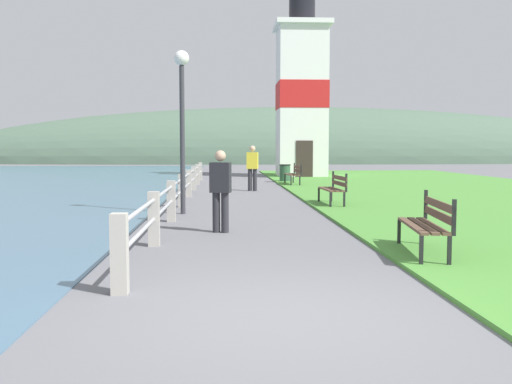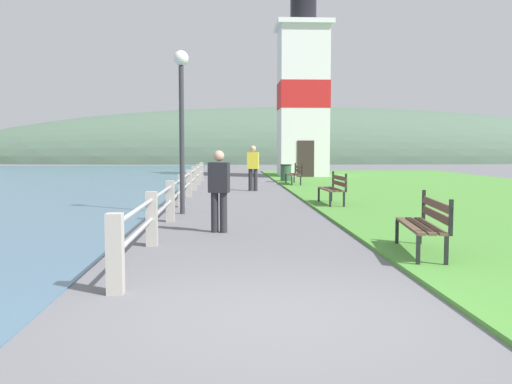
{
  "view_description": "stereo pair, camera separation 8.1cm",
  "coord_description": "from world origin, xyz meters",
  "views": [
    {
      "loc": [
        -0.57,
        -5.31,
        1.63
      ],
      "look_at": [
        0.38,
        11.64,
        0.3
      ],
      "focal_mm": 40.0,
      "sensor_mm": 36.0,
      "label": 1
    },
    {
      "loc": [
        -0.49,
        -5.31,
        1.63
      ],
      "look_at": [
        0.38,
        11.64,
        0.3
      ],
      "focal_mm": 40.0,
      "sensor_mm": 36.0,
      "label": 2
    }
  ],
  "objects": [
    {
      "name": "ground_plane",
      "position": [
        0.0,
        0.0,
        0.0
      ],
      "size": [
        160.0,
        160.0,
        0.0
      ],
      "primitive_type": "plane",
      "color": "slate"
    },
    {
      "name": "grass_verge",
      "position": [
        7.83,
        13.37,
        0.03
      ],
      "size": [
        12.0,
        40.1,
        0.06
      ],
      "color": "#4C8E38",
      "rests_on": "ground_plane"
    },
    {
      "name": "seawall_railing",
      "position": [
        -1.73,
        11.86,
        0.52
      ],
      "size": [
        0.18,
        21.9,
        0.9
      ],
      "color": "#A8A399",
      "rests_on": "ground_plane"
    },
    {
      "name": "park_bench_near",
      "position": [
        2.46,
        2.93,
        0.54
      ],
      "size": [
        0.69,
        1.78,
        0.94
      ],
      "rotation": [
        0.0,
        0.0,
        3.01
      ],
      "color": "brown",
      "rests_on": "ground_plane"
    },
    {
      "name": "park_bench_midway",
      "position": [
        2.49,
        10.34,
        0.54
      ],
      "size": [
        0.52,
        1.63,
        0.94
      ],
      "rotation": [
        0.0,
        0.0,
        3.17
      ],
      "color": "brown",
      "rests_on": "ground_plane"
    },
    {
      "name": "park_bench_far",
      "position": [
        2.45,
        19.07,
        0.54
      ],
      "size": [
        0.54,
        1.79,
        0.94
      ],
      "rotation": [
        0.0,
        0.0,
        3.18
      ],
      "color": "brown",
      "rests_on": "ground_plane"
    },
    {
      "name": "lighthouse",
      "position": [
        3.73,
        26.31,
        4.75
      ],
      "size": [
        3.0,
        3.0,
        10.97
      ],
      "color": "white",
      "rests_on": "ground_plane"
    },
    {
      "name": "person_strolling",
      "position": [
        0.5,
        16.01,
        0.92
      ],
      "size": [
        0.45,
        0.3,
        1.7
      ],
      "rotation": [
        0.0,
        0.0,
        1.37
      ],
      "color": "#28282D",
      "rests_on": "ground_plane"
    },
    {
      "name": "person_by_railing",
      "position": [
        -0.64,
        5.56,
        0.85
      ],
      "size": [
        0.42,
        0.3,
        1.57
      ],
      "rotation": [
        0.0,
        0.0,
        1.31
      ],
      "color": "#28282D",
      "rests_on": "ground_plane"
    },
    {
      "name": "trash_bin",
      "position": [
        2.28,
        21.26,
        0.42
      ],
      "size": [
        0.54,
        0.54,
        0.84
      ],
      "color": "#2D5138",
      "rests_on": "ground_plane"
    },
    {
      "name": "lamp_post",
      "position": [
        -1.58,
        8.69,
        2.74
      ],
      "size": [
        0.36,
        0.36,
        3.96
      ],
      "color": "#333338",
      "rests_on": "ground_plane"
    },
    {
      "name": "distant_hillside",
      "position": [
        8.0,
        56.73,
        0.0
      ],
      "size": [
        80.0,
        16.0,
        12.0
      ],
      "color": "#4C6651",
      "rests_on": "ground_plane"
    }
  ]
}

